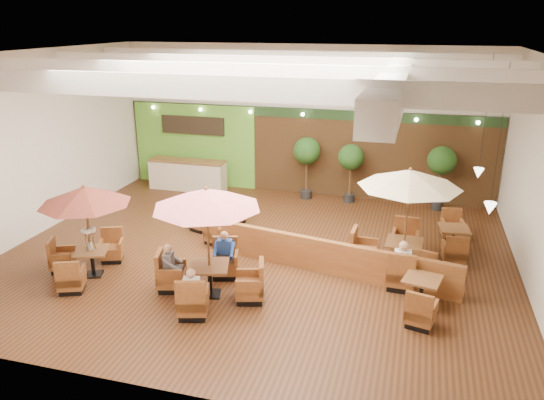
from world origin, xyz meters
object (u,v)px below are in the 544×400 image
(diner_0, at_px, (192,287))
(table_4, at_px, (421,292))
(diner_2, at_px, (171,262))
(diner_4, at_px, (402,260))
(diner_1, at_px, (224,250))
(topiary_1, at_px, (351,159))
(table_3, at_px, (219,219))
(table_2, at_px, (405,198))
(booth_divider, at_px, (332,258))
(table_5, at_px, (453,240))
(diner_3, at_px, (402,262))
(topiary_0, at_px, (307,153))
(service_counter, at_px, (188,175))
(topiary_2, at_px, (442,163))
(table_1, at_px, (207,223))
(table_0, at_px, (84,211))

(diner_0, bearing_deg, table_4, 7.33)
(diner_2, relative_size, diner_4, 0.90)
(diner_1, bearing_deg, topiary_1, -117.65)
(table_3, distance_m, diner_4, 6.05)
(topiary_1, relative_size, diner_1, 2.75)
(table_2, height_order, diner_4, table_2)
(booth_divider, distance_m, diner_2, 4.11)
(table_4, bearing_deg, diner_4, 136.56)
(diner_2, bearing_deg, table_5, 111.01)
(diner_3, bearing_deg, table_5, 75.79)
(topiary_1, distance_m, diner_1, 7.23)
(topiary_0, bearing_deg, service_counter, -177.55)
(booth_divider, height_order, topiary_2, topiary_2)
(table_5, relative_size, topiary_1, 1.16)
(topiary_1, distance_m, topiary_2, 3.08)
(booth_divider, bearing_deg, table_5, 48.51)
(diner_0, bearing_deg, table_5, 29.29)
(booth_divider, bearing_deg, diner_3, 1.03)
(diner_0, xyz_separation_m, diner_4, (4.41, 2.59, 0.03))
(booth_divider, relative_size, diner_2, 8.88)
(diner_4, bearing_deg, table_1, -164.66)
(table_4, relative_size, diner_0, 3.38)
(service_counter, relative_size, table_5, 1.21)
(table_4, distance_m, diner_0, 5.25)
(topiary_1, xyz_separation_m, diner_1, (-2.28, -6.81, -0.84))
(service_counter, height_order, diner_1, diner_1)
(topiary_1, bearing_deg, diner_3, -71.14)
(table_0, height_order, topiary_1, table_0)
(service_counter, bearing_deg, table_1, -62.31)
(service_counter, height_order, diner_0, diner_0)
(booth_divider, xyz_separation_m, topiary_0, (-1.95, 5.92, 1.25))
(table_1, distance_m, topiary_1, 8.14)
(diner_2, distance_m, diner_4, 5.64)
(topiary_0, height_order, diner_0, topiary_0)
(booth_divider, height_order, diner_1, diner_1)
(topiary_0, bearing_deg, diner_1, -95.64)
(service_counter, relative_size, table_0, 1.17)
(topiary_0, xyz_separation_m, diner_0, (-0.67, -8.82, -0.97))
(table_0, height_order, table_3, table_0)
(diner_2, bearing_deg, service_counter, -169.99)
(topiary_2, bearing_deg, diner_2, -129.19)
(service_counter, xyz_separation_m, table_1, (4.00, -7.61, 1.28))
(table_1, xyz_separation_m, diner_2, (-1.01, -0.00, -1.13))
(table_4, relative_size, topiary_0, 1.09)
(topiary_0, bearing_deg, table_4, -58.77)
(topiary_1, bearing_deg, table_5, -45.67)
(topiary_0, xyz_separation_m, topiary_2, (4.69, 0.00, -0.03))
(diner_2, bearing_deg, diner_3, 94.88)
(table_5, bearing_deg, diner_0, -144.74)
(service_counter, xyz_separation_m, table_3, (2.78, -3.82, -0.14))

